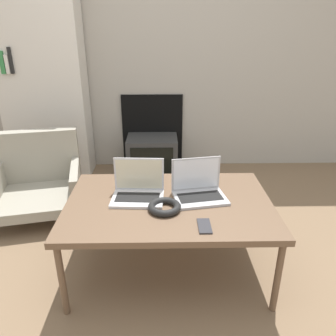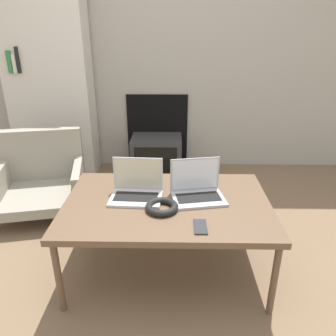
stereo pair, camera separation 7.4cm
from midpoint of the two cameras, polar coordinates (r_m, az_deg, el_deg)
name	(u,v)px [view 1 (the left image)]	position (r m, az deg, el deg)	size (l,w,h in m)	color
ground_plane	(170,294)	(2.02, -0.82, -21.05)	(14.00, 14.00, 0.00)	#7A6047
wall_back	(165,40)	(3.41, -1.20, 21.33)	(7.00, 0.08, 2.60)	#ADA89E
table	(169,206)	(1.93, -0.94, -6.73)	(1.19, 0.78, 0.48)	brown
laptop_left	(138,189)	(1.95, -6.30, -3.70)	(0.31, 0.23, 0.22)	silver
laptop_right	(198,189)	(1.95, 4.25, -3.63)	(0.33, 0.27, 0.22)	#B2B2B7
headphones	(164,207)	(1.82, -1.79, -6.79)	(0.18, 0.18, 0.04)	black
phone	(204,226)	(1.69, 5.10, -10.05)	(0.07, 0.13, 0.01)	#333338
tv	(152,155)	(3.40, -3.36, 2.28)	(0.51, 0.38, 0.38)	#383838
armchair	(38,178)	(2.87, -22.37, -1.70)	(0.77, 0.75, 0.64)	gray
bookshelf	(43,82)	(3.44, -21.53, 13.83)	(0.79, 0.32, 1.86)	silver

